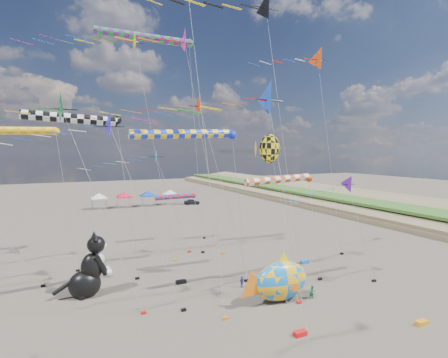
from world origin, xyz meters
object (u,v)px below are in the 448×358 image
at_px(fish_inflatable, 281,281).
at_px(child_blue, 242,282).
at_px(cat_inflatable, 88,264).
at_px(child_green, 313,292).
at_px(person_adult, 288,291).
at_px(parked_car, 192,202).

height_order(fish_inflatable, child_blue, fish_inflatable).
xyz_separation_m(cat_inflatable, child_blue, (12.23, -3.87, -2.13)).
height_order(child_green, child_blue, child_green).
xyz_separation_m(fish_inflatable, person_adult, (0.41, -0.41, -0.74)).
distance_m(fish_inflatable, person_adult, 0.93).
relative_size(person_adult, child_green, 1.65).
distance_m(child_blue, parked_car, 48.44).
bearing_deg(parked_car, child_green, -169.88).
xyz_separation_m(cat_inflatable, person_adult, (14.11, -8.04, -1.72)).
bearing_deg(person_adult, cat_inflatable, 121.32).
height_order(person_adult, child_green, person_adult).
bearing_deg(fish_inflatable, child_green, -15.61).
distance_m(person_adult, child_blue, 4.59).
bearing_deg(cat_inflatable, parked_car, 58.99).
bearing_deg(parked_car, child_blue, -175.48).
relative_size(cat_inflatable, person_adult, 2.90).
distance_m(child_green, child_blue, 6.06).
xyz_separation_m(cat_inflatable, parked_car, (24.50, 42.99, -2.02)).
bearing_deg(parked_car, fish_inflatable, -172.86).
distance_m(cat_inflatable, fish_inflatable, 15.71).
bearing_deg(child_blue, parked_car, 59.93).
bearing_deg(child_blue, child_green, -63.15).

